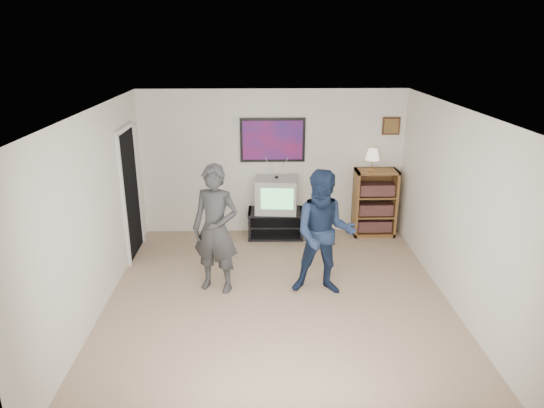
{
  "coord_description": "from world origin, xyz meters",
  "views": [
    {
      "loc": [
        -0.24,
        -5.59,
        3.33
      ],
      "look_at": [
        -0.06,
        0.64,
        1.15
      ],
      "focal_mm": 32.0,
      "sensor_mm": 36.0,
      "label": 1
    }
  ],
  "objects_px": {
    "media_stand": "(275,223)",
    "person_tall": "(216,229)",
    "crt_television": "(276,195)",
    "person_short": "(324,233)",
    "bookshelf": "(375,203)"
  },
  "relations": [
    {
      "from": "media_stand",
      "to": "crt_television",
      "type": "height_order",
      "value": "crt_television"
    },
    {
      "from": "crt_television",
      "to": "person_short",
      "type": "height_order",
      "value": "person_short"
    },
    {
      "from": "person_short",
      "to": "person_tall",
      "type": "bearing_deg",
      "value": -179.29
    },
    {
      "from": "media_stand",
      "to": "person_tall",
      "type": "relative_size",
      "value": 0.54
    },
    {
      "from": "bookshelf",
      "to": "person_short",
      "type": "relative_size",
      "value": 0.68
    },
    {
      "from": "bookshelf",
      "to": "media_stand",
      "type": "bearing_deg",
      "value": -178.34
    },
    {
      "from": "person_tall",
      "to": "bookshelf",
      "type": "bearing_deg",
      "value": 54.92
    },
    {
      "from": "media_stand",
      "to": "person_tall",
      "type": "bearing_deg",
      "value": -114.13
    },
    {
      "from": "media_stand",
      "to": "bookshelf",
      "type": "xyz_separation_m",
      "value": [
        1.72,
        0.05,
        0.35
      ]
    },
    {
      "from": "crt_television",
      "to": "bookshelf",
      "type": "bearing_deg",
      "value": 7.02
    },
    {
      "from": "crt_television",
      "to": "person_short",
      "type": "xyz_separation_m",
      "value": [
        0.56,
        -1.96,
        0.1
      ]
    },
    {
      "from": "bookshelf",
      "to": "person_tall",
      "type": "height_order",
      "value": "person_tall"
    },
    {
      "from": "person_tall",
      "to": "crt_television",
      "type": "bearing_deg",
      "value": 83.26
    },
    {
      "from": "bookshelf",
      "to": "person_tall",
      "type": "distance_m",
      "value": 3.21
    },
    {
      "from": "media_stand",
      "to": "crt_television",
      "type": "distance_m",
      "value": 0.53
    }
  ]
}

